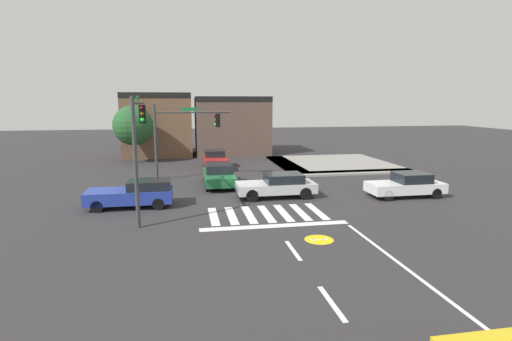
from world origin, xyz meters
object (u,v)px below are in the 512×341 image
object	(u,v)px
traffic_signal_southwest	(139,134)
car_blue	(134,193)
roadside_tree	(133,126)
car_white	(407,185)
car_green	(219,175)
car_silver	(278,185)
traffic_signal_northwest	(184,129)
car_red	(215,159)

from	to	relation	value
traffic_signal_southwest	car_blue	world-z (taller)	traffic_signal_southwest
traffic_signal_southwest	roadside_tree	world-z (taller)	traffic_signal_southwest
traffic_signal_southwest	car_blue	bearing A→B (deg)	17.01
traffic_signal_southwest	car_white	world-z (taller)	traffic_signal_southwest
traffic_signal_southwest	car_green	size ratio (longest dim) A/B	1.24
car_silver	roadside_tree	distance (m)	18.32
car_green	car_silver	world-z (taller)	car_green
traffic_signal_northwest	car_red	distance (m)	5.75
traffic_signal_northwest	car_blue	world-z (taller)	traffic_signal_northwest
traffic_signal_southwest	roadside_tree	distance (m)	18.13
car_blue	car_green	bearing A→B (deg)	-136.33
car_red	traffic_signal_northwest	bearing A→B (deg)	-29.24
car_blue	roadside_tree	distance (m)	16.32
roadside_tree	car_silver	bearing A→B (deg)	-57.06
traffic_signal_southwest	car_green	xyz separation A→B (m)	(4.26, 6.60, -3.31)
traffic_signal_northwest	traffic_signal_southwest	size ratio (longest dim) A/B	0.93
car_red	roadside_tree	size ratio (longest dim) A/B	0.80
car_blue	car_silver	size ratio (longest dim) A/B	0.97
car_white	car_blue	distance (m)	15.48
car_silver	roadside_tree	size ratio (longest dim) A/B	0.87
traffic_signal_northwest	car_green	size ratio (longest dim) A/B	1.15
car_white	roadside_tree	world-z (taller)	roadside_tree
car_green	car_red	size ratio (longest dim) A/B	1.13
roadside_tree	car_red	bearing A→B (deg)	-32.23
roadside_tree	car_blue	bearing A→B (deg)	-83.32
traffic_signal_southwest	car_silver	xyz separation A→B (m)	(7.38, 2.74, -3.32)
traffic_signal_southwest	car_silver	world-z (taller)	traffic_signal_southwest
car_white	car_silver	distance (m)	7.59
car_silver	roadside_tree	xyz separation A→B (m)	(-9.85, 15.21, 2.67)
traffic_signal_southwest	car_white	size ratio (longest dim) A/B	1.32
car_blue	car_red	size ratio (longest dim) A/B	1.06
traffic_signal_southwest	car_silver	size ratio (longest dim) A/B	1.28
roadside_tree	traffic_signal_southwest	bearing A→B (deg)	-82.16
car_green	roadside_tree	distance (m)	13.46
traffic_signal_southwest	car_red	distance (m)	14.65
car_white	car_silver	bearing A→B (deg)	-9.06
car_blue	traffic_signal_northwest	bearing A→B (deg)	-110.52
traffic_signal_northwest	car_blue	distance (m)	8.26
car_white	roadside_tree	size ratio (longest dim) A/B	0.84
car_red	car_white	bearing A→B (deg)	40.78
traffic_signal_southwest	roadside_tree	bearing A→B (deg)	7.84
traffic_signal_southwest	car_blue	distance (m)	3.89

